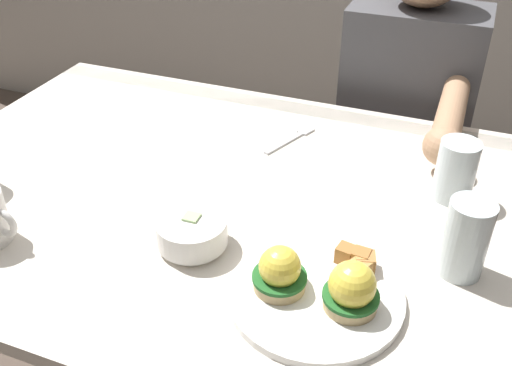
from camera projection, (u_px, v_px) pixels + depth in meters
name	position (u px, v px, depth m)	size (l,w,h in m)	color
dining_table	(202.00, 230.00, 1.20)	(1.20, 0.90, 0.74)	silver
eggs_benedict_plate	(319.00, 287.00, 0.87)	(0.27, 0.27, 0.09)	white
fruit_bowl	(193.00, 233.00, 0.98)	(0.12, 0.12, 0.06)	white
fork	(292.00, 138.00, 1.30)	(0.07, 0.15, 0.00)	silver
water_glass_far	(455.00, 174.00, 1.09)	(0.07, 0.07, 0.12)	silver
water_glass_extra	(465.00, 243.00, 0.91)	(0.07, 0.07, 0.13)	silver
diner_person	(404.00, 121.00, 1.56)	(0.34, 0.54, 1.14)	#33333D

